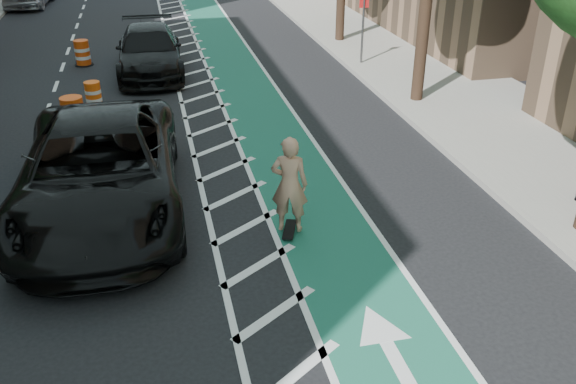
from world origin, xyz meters
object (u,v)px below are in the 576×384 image
object	(u,v)px
suv_far	(149,51)
barrel_a	(74,117)
suv_near	(100,170)
skateboarder	(289,185)

from	to	relation	value
suv_far	barrel_a	size ratio (longest dim) A/B	5.30
suv_near	barrel_a	world-z (taller)	suv_near
skateboarder	suv_near	distance (m)	3.98
skateboarder	suv_near	size ratio (longest dim) A/B	0.28
barrel_a	suv_near	bearing A→B (deg)	-78.77
suv_near	suv_far	bearing A→B (deg)	84.50
skateboarder	suv_near	world-z (taller)	skateboarder
suv_far	suv_near	bearing A→B (deg)	-96.12
suv_near	barrel_a	bearing A→B (deg)	102.84
skateboarder	barrel_a	distance (m)	7.89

